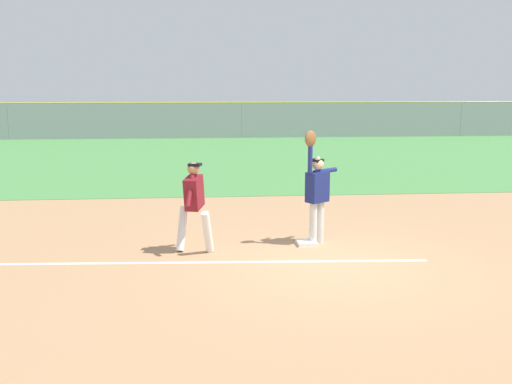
# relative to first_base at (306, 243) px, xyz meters

# --- Properties ---
(ground_plane) EXTENTS (75.42, 75.42, 0.00)m
(ground_plane) POSITION_rel_first_base_xyz_m (0.19, -1.34, -0.04)
(ground_plane) COLOR tan
(outfield_grass) EXTENTS (54.02, 18.54, 0.01)m
(outfield_grass) POSITION_rel_first_base_xyz_m (0.19, 14.40, -0.04)
(outfield_grass) COLOR #4C8C47
(outfield_grass) RESTS_ON ground_plane
(chalk_foul_line) EXTENTS (11.99, 0.76, 0.01)m
(chalk_foul_line) POSITION_rel_first_base_xyz_m (-4.00, -0.90, -0.04)
(chalk_foul_line) COLOR white
(chalk_foul_line) RESTS_ON ground_plane
(first_base) EXTENTS (0.40, 0.40, 0.08)m
(first_base) POSITION_rel_first_base_xyz_m (0.00, 0.00, 0.00)
(first_base) COLOR white
(first_base) RESTS_ON ground_plane
(fielder) EXTENTS (0.79, 0.62, 2.28)m
(fielder) POSITION_rel_first_base_xyz_m (0.20, 0.08, 1.08)
(fielder) COLOR silver
(fielder) RESTS_ON ground_plane
(runner) EXTENTS (0.76, 0.83, 1.72)m
(runner) POSITION_rel_first_base_xyz_m (-2.20, -0.32, 0.96)
(runner) COLOR white
(runner) RESTS_ON ground_plane
(baseball) EXTENTS (0.07, 0.07, 0.07)m
(baseball) POSITION_rel_first_base_xyz_m (0.26, 0.29, 1.66)
(baseball) COLOR white
(outfield_fence) EXTENTS (54.10, 0.08, 2.14)m
(outfield_fence) POSITION_rel_first_base_xyz_m (0.19, 23.67, 1.03)
(outfield_fence) COLOR #93999E
(outfield_fence) RESTS_ON ground_plane
(parked_car_red) EXTENTS (4.53, 2.37, 1.25)m
(parked_car_red) POSITION_rel_first_base_xyz_m (-7.75, 25.87, 0.63)
(parked_car_red) COLOR #B21E1E
(parked_car_red) RESTS_ON ground_plane
(parked_car_silver) EXTENTS (4.58, 2.48, 1.25)m
(parked_car_silver) POSITION_rel_first_base_xyz_m (-1.98, 26.29, 0.63)
(parked_car_silver) COLOR #B7B7BC
(parked_car_silver) RESTS_ON ground_plane
(parked_car_black) EXTENTS (4.58, 2.50, 1.25)m
(parked_car_black) POSITION_rel_first_base_xyz_m (4.12, 26.54, 0.63)
(parked_car_black) COLOR black
(parked_car_black) RESTS_ON ground_plane
(parked_car_white) EXTENTS (4.59, 2.50, 1.25)m
(parked_car_white) POSITION_rel_first_base_xyz_m (10.46, 26.84, 0.63)
(parked_car_white) COLOR white
(parked_car_white) RESTS_ON ground_plane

